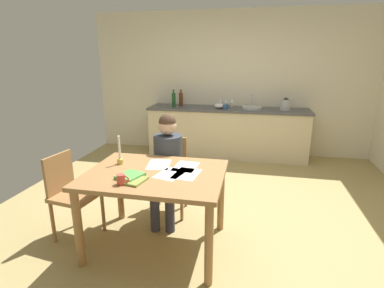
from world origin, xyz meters
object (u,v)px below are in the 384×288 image
Objects in this scene: sink_unit at (252,107)px; person_seated at (167,161)px; chair_side_empty at (71,192)px; book_cookery at (135,181)px; stovetop_kettle at (285,104)px; book_magazine at (130,176)px; bottle_oil at (174,99)px; wine_glass_near_sink at (232,101)px; wine_glass_back_left at (221,101)px; candlestick at (120,156)px; teacup_on_counter at (225,107)px; dining_table at (155,183)px; coffee_mug at (121,179)px; chair_at_table at (170,172)px; bottle_vinegar at (181,99)px; mixing_bowl at (220,106)px; wine_glass_by_kettle at (226,101)px.

person_seated is at bearing -110.17° from sink_unit.
chair_side_empty reaches higher than book_cookery.
stovetop_kettle is at bearing -0.42° from sink_unit.
book_magazine is 0.67× the size of bottle_oil.
book_cookery is at bearing -99.41° from wine_glass_near_sink.
sink_unit is 0.60m from wine_glass_back_left.
person_seated is at bearing 50.19° from candlestick.
chair_side_empty is at bearing -95.77° from bottle_oil.
candlestick is 2.75m from teacup_on_counter.
coffee_mug is (-0.18, -0.31, 0.15)m from dining_table.
wine_glass_back_left is (0.31, 2.37, 0.52)m from chair_at_table.
wine_glass_near_sink reaches higher than book_cookery.
bottle_vinegar is (0.40, 3.01, 0.54)m from chair_side_empty.
person_seated is at bearing -97.55° from mixing_bowl.
wine_glass_near_sink is (0.63, 3.40, 0.20)m from coffee_mug.
chair_at_table is at bearing -99.78° from wine_glass_by_kettle.
bottle_oil is 1.98m from stovetop_kettle.
coffee_mug reaches higher than book_cookery.
candlestick reaches higher than teacup_on_counter.
stovetop_kettle is (1.48, 3.18, 0.22)m from book_cookery.
book_cookery is at bearing -113.26° from dining_table.
wine_glass_by_kettle is (-1.04, 0.15, 0.01)m from stovetop_kettle.
dining_table is 0.39m from coffee_mug.
dining_table is 3.07m from bottle_vinegar.
wine_glass_back_left is (1.13, 3.09, 0.52)m from chair_side_empty.
person_seated is 2.57m from wine_glass_by_kettle.
person_seated is at bearing 100.25° from book_magazine.
chair_at_table is 3.07× the size of candlestick.
book_magazine is 0.69× the size of bottle_vinegar.
bottle_oil reaches higher than teacup_on_counter.
bottle_vinegar is 1.57× the size of mixing_bowl.
book_magazine reaches higher than book_cookery.
mixing_bowl is 0.24m from wine_glass_by_kettle.
bottle_vinegar is (-1.31, 0.06, 0.11)m from sink_unit.
bottle_oil is at bearing -178.35° from stovetop_kettle.
dining_table is 3.27m from stovetop_kettle.
coffee_mug is at bearing -98.40° from person_seated.
dining_table is at bearing -98.27° from wine_glass_near_sink.
teacup_on_counter reaches higher than book_cookery.
candlestick is (-0.34, -0.57, 0.36)m from chair_at_table.
chair_at_table is 0.73× the size of person_seated.
book_magazine is at bearing -52.85° from candlestick.
person_seated is at bearing -85.46° from chair_at_table.
chair_side_empty is 5.64× the size of wine_glass_by_kettle.
wine_glass_by_kettle is 1.00× the size of wine_glass_back_left.
stovetop_kettle reaches higher than candlestick.
wine_glass_by_kettle is 1.34× the size of teacup_on_counter.
book_magazine is 3.20m from bottle_vinegar.
wine_glass_back_left is (0.24, 3.09, 0.35)m from dining_table.
chair_at_table is 1.00m from book_cookery.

